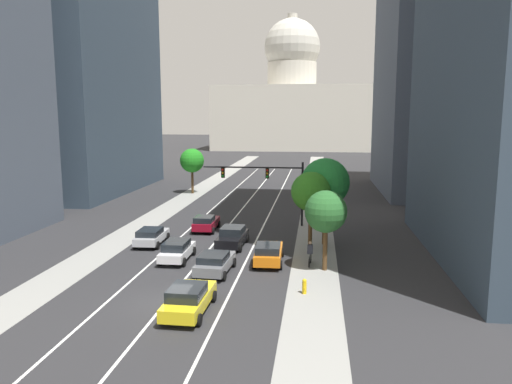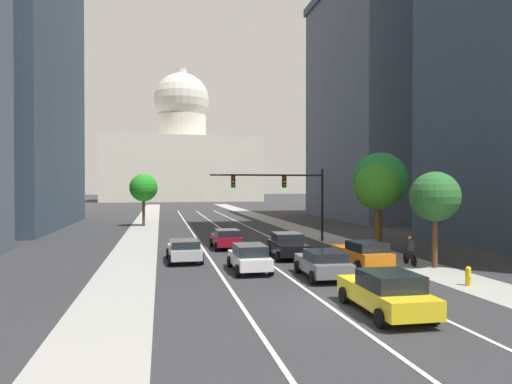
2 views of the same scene
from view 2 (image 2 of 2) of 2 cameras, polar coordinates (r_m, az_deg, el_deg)
The scene contains 22 objects.
ground_plane at distance 57.39m, azimuth -5.18°, elevation -3.87°, with size 400.00×400.00×0.00m, color #2B2B2D.
sidewalk_left at distance 52.09m, azimuth -13.58°, elevation -4.36°, with size 3.17×130.00×0.01m, color gray.
sidewalk_right at distance 54.05m, azimuth 4.10°, elevation -4.15°, with size 3.17×130.00×0.01m, color gray.
lane_stripe_left at distance 42.22m, azimuth -7.39°, elevation -5.54°, with size 0.16×90.00×0.01m, color white.
lane_stripe_center at distance 42.58m, azimuth -2.93°, elevation -5.48°, with size 0.16×90.00×0.01m, color white.
lane_stripe_right at distance 43.20m, azimuth 1.42°, elevation -5.39°, with size 0.16×90.00×0.01m, color white.
office_tower_far_right at distance 70.93m, azimuth 17.45°, elevation 10.53°, with size 21.89×24.26×33.36m.
capitol_building at distance 146.38m, azimuth -9.07°, elevation 4.39°, with size 46.53×25.50×40.71m.
car_gray at distance 23.91m, azimuth 8.22°, elevation -8.61°, with size 2.28×4.40×1.41m.
car_orange at distance 27.58m, azimuth 12.88°, elevation -7.31°, with size 2.16×4.63×1.50m.
car_white at distance 25.45m, azimuth -0.81°, elevation -7.97°, with size 1.95×4.24×1.48m.
car_silver at distance 29.03m, azimuth -8.77°, elevation -6.99°, with size 2.13×4.32×1.36m.
car_crimson at distance 34.51m, azimuth -3.68°, elevation -5.68°, with size 2.02×4.04×1.48m.
car_black at distance 30.29m, azimuth 3.87°, elevation -6.50°, with size 2.24×4.47×1.60m.
car_yellow at distance 17.88m, azimuth 15.64°, elevation -11.70°, with size 2.18×4.82×1.57m.
traffic_signal_mast at distance 38.41m, azimuth 3.63°, elevation 0.40°, with size 9.52×0.39×6.06m.
fire_hydrant at distance 24.07m, azimuth 24.53°, elevation -9.31°, with size 0.26×0.35×0.91m.
cyclist at distance 28.75m, azimuth 18.33°, elevation -6.86°, with size 0.38×1.70×1.72m.
street_tree_far_right at distance 34.18m, azimuth 14.95°, elevation 1.43°, with size 3.88×3.88×7.02m.
street_tree_near_right at distance 32.14m, azimuth 14.56°, elevation 0.56°, with size 3.06×3.06×6.11m.
street_tree_mid_right at distance 28.25m, azimuth 21.04°, elevation -0.59°, with size 2.83×2.83×5.45m.
street_tree_mid_left at distance 55.11m, azimuth -13.60°, elevation 0.49°, with size 3.19×3.19×6.02m.
Camera 2 is at (-6.34, -16.85, 4.65)m, focal length 32.70 mm.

